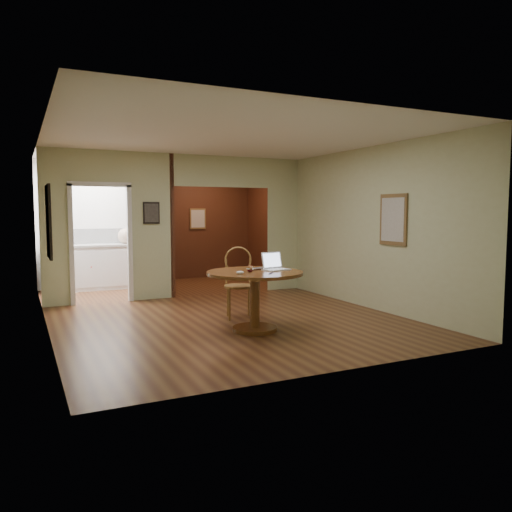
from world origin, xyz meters
name	(u,v)px	position (x,y,z in m)	size (l,w,h in m)	color
floor	(235,323)	(0.00, 0.00, 0.00)	(5.00, 5.00, 0.00)	#442213
room_shell	(151,229)	(-0.47, 3.10, 1.29)	(5.20, 7.50, 5.00)	white
dining_table	(255,287)	(0.05, -0.56, 0.61)	(1.31, 1.31, 0.82)	brown
chair	(239,278)	(0.21, 0.34, 0.60)	(0.58, 0.58, 1.09)	olive
open_laptop	(274,265)	(0.38, -0.50, 0.88)	(0.39, 0.37, 0.24)	white
closed_laptop	(261,269)	(0.22, -0.40, 0.83)	(0.30, 0.19, 0.02)	silver
mouse	(240,272)	(-0.25, -0.74, 0.84)	(0.10, 0.06, 0.04)	white
wine_glass	(250,269)	(-0.04, -0.61, 0.87)	(0.09, 0.09, 0.10)	white
pen	(271,273)	(0.14, -0.86, 0.82)	(0.01, 0.01, 0.15)	#0B0C50
kitchen_cabinet	(97,267)	(-1.35, 4.20, 0.47)	(2.06, 0.60, 0.94)	white
grocery_bag	(126,236)	(-0.74, 4.20, 1.10)	(0.33, 0.28, 0.33)	#CBB095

